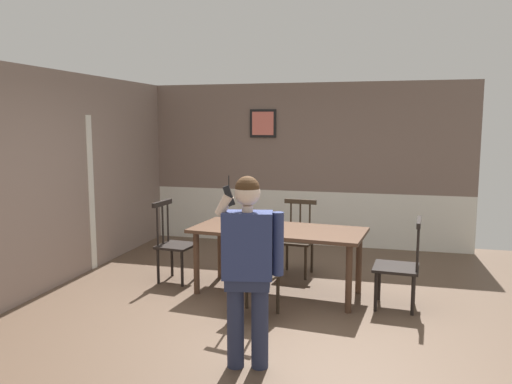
{
  "coord_description": "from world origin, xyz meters",
  "views": [
    {
      "loc": [
        1.32,
        -5.09,
        2.0
      ],
      "look_at": [
        0.17,
        -0.69,
        1.38
      ],
      "focal_mm": 35.92,
      "sensor_mm": 36.0,
      "label": 1
    }
  ],
  "objects_px": {
    "chair_opposite_corner": "(174,243)",
    "dining_table": "(278,236)",
    "chair_by_doorway": "(297,239)",
    "chair_at_table_head": "(400,265)",
    "chair_near_window": "(253,273)",
    "person_figure": "(248,261)"
  },
  "relations": [
    {
      "from": "chair_opposite_corner",
      "to": "dining_table",
      "type": "bearing_deg",
      "value": 90.71
    },
    {
      "from": "chair_by_doorway",
      "to": "chair_opposite_corner",
      "type": "height_order",
      "value": "chair_opposite_corner"
    },
    {
      "from": "chair_by_doorway",
      "to": "chair_at_table_head",
      "type": "height_order",
      "value": "chair_at_table_head"
    },
    {
      "from": "chair_opposite_corner",
      "to": "chair_at_table_head",
      "type": "bearing_deg",
      "value": 90.74
    },
    {
      "from": "chair_near_window",
      "to": "chair_opposite_corner",
      "type": "distance_m",
      "value": 1.61
    },
    {
      "from": "person_figure",
      "to": "chair_at_table_head",
      "type": "bearing_deg",
      "value": -136.35
    },
    {
      "from": "chair_near_window",
      "to": "chair_opposite_corner",
      "type": "relative_size",
      "value": 0.99
    },
    {
      "from": "dining_table",
      "to": "chair_opposite_corner",
      "type": "height_order",
      "value": "chair_opposite_corner"
    },
    {
      "from": "dining_table",
      "to": "chair_by_doorway",
      "type": "height_order",
      "value": "chair_by_doorway"
    },
    {
      "from": "person_figure",
      "to": "chair_opposite_corner",
      "type": "bearing_deg",
      "value": -63.68
    },
    {
      "from": "chair_opposite_corner",
      "to": "chair_by_doorway",
      "type": "bearing_deg",
      "value": 121.68
    },
    {
      "from": "chair_by_doorway",
      "to": "chair_opposite_corner",
      "type": "distance_m",
      "value": 1.61
    },
    {
      "from": "dining_table",
      "to": "chair_by_doorway",
      "type": "relative_size",
      "value": 2.1
    },
    {
      "from": "chair_at_table_head",
      "to": "chair_opposite_corner",
      "type": "xyz_separation_m",
      "value": [
        -2.75,
        0.26,
        0.01
      ]
    },
    {
      "from": "chair_by_doorway",
      "to": "chair_opposite_corner",
      "type": "bearing_deg",
      "value": 30.63
    },
    {
      "from": "chair_opposite_corner",
      "to": "person_figure",
      "type": "height_order",
      "value": "person_figure"
    },
    {
      "from": "chair_at_table_head",
      "to": "person_figure",
      "type": "bearing_deg",
      "value": 149.17
    },
    {
      "from": "chair_near_window",
      "to": "chair_by_doorway",
      "type": "height_order",
      "value": "chair_near_window"
    },
    {
      "from": "chair_at_table_head",
      "to": "chair_by_doorway",
      "type": "bearing_deg",
      "value": 57.92
    },
    {
      "from": "chair_by_doorway",
      "to": "person_figure",
      "type": "xyz_separation_m",
      "value": [
        0.08,
        -2.69,
        0.42
      ]
    },
    {
      "from": "chair_by_doorway",
      "to": "person_figure",
      "type": "relative_size",
      "value": 0.62
    },
    {
      "from": "chair_by_doorway",
      "to": "chair_near_window",
      "type": "bearing_deg",
      "value": 89.56
    }
  ]
}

